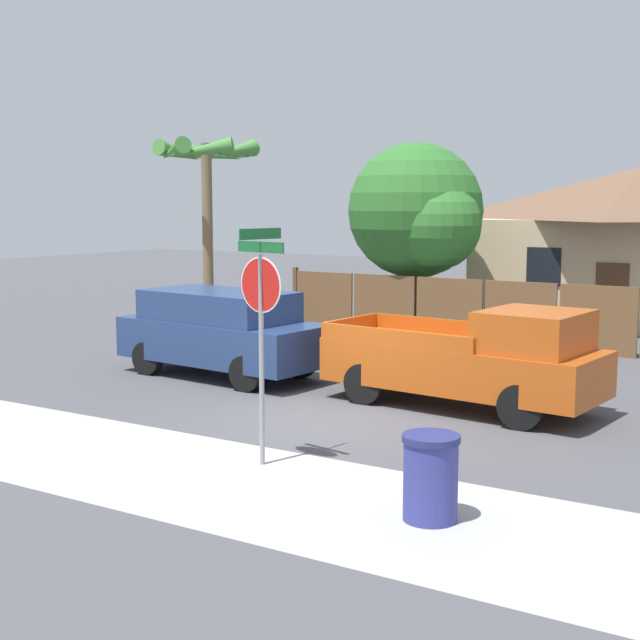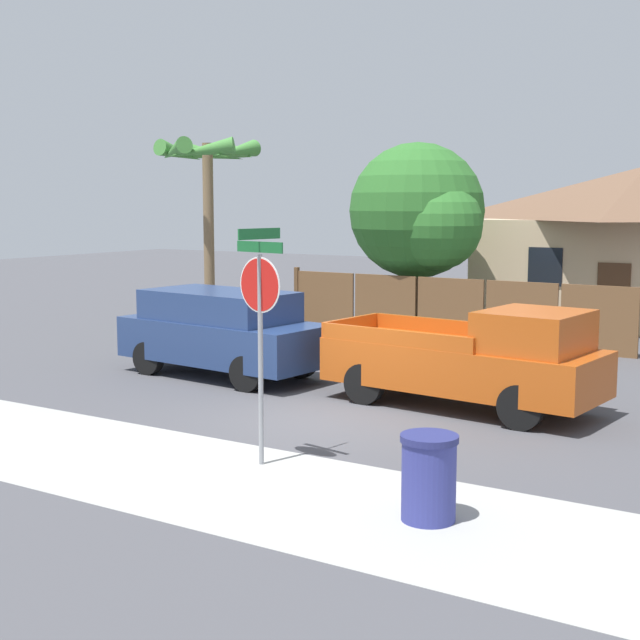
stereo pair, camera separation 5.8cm
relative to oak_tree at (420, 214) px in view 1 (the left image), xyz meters
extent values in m
plane|color=#47474C|center=(3.10, -10.09, -3.34)|extent=(80.00, 80.00, 0.00)
cube|color=#A3A39E|center=(3.10, -13.69, -3.33)|extent=(36.00, 3.20, 0.01)
cube|color=brown|center=(-2.42, -1.19, -2.49)|extent=(1.86, 0.06, 1.69)
cube|color=brown|center=(-0.48, -1.19, -2.49)|extent=(1.86, 0.06, 1.69)
cube|color=brown|center=(1.45, -1.19, -2.49)|extent=(1.86, 0.06, 1.69)
cube|color=brown|center=(3.39, -1.19, -2.49)|extent=(1.86, 0.06, 1.69)
cube|color=brown|center=(5.33, -1.19, -2.49)|extent=(1.86, 0.06, 1.69)
cube|color=brown|center=(-3.39, -1.19, -2.44)|extent=(0.12, 0.12, 1.79)
cube|color=black|center=(2.80, 2.40, -1.51)|extent=(1.00, 0.04, 1.10)
cube|color=brown|center=(4.75, 2.40, -2.34)|extent=(0.90, 0.04, 2.00)
cylinder|color=brown|center=(-0.18, 0.10, -2.33)|extent=(0.40, 0.40, 2.00)
sphere|color=#2D6B28|center=(-0.18, 0.10, 0.09)|extent=(3.81, 3.81, 3.81)
sphere|color=#31732C|center=(0.67, -0.37, -0.29)|extent=(2.47, 2.47, 2.47)
cylinder|color=brown|center=(-4.18, -4.21, -0.73)|extent=(0.28, 0.28, 5.20)
cone|color=#428438|center=(-3.27, -4.21, 1.62)|extent=(0.44, 1.71, 0.69)
cone|color=#428438|center=(-3.72, -3.42, 1.62)|extent=(1.70, 1.24, 0.69)
cone|color=#428438|center=(-4.64, -3.42, 1.62)|extent=(1.70, 1.24, 0.69)
cone|color=#428438|center=(-5.10, -4.21, 1.62)|extent=(0.44, 1.71, 0.69)
cone|color=#428438|center=(-4.64, -5.00, 1.62)|extent=(1.70, 1.24, 0.69)
cone|color=#428438|center=(-3.72, -5.00, 1.62)|extent=(1.70, 1.24, 0.69)
cube|color=navy|center=(-0.69, -8.06, -2.57)|extent=(4.73, 2.32, 0.86)
cube|color=navy|center=(-0.80, -8.05, -1.83)|extent=(3.35, 2.04, 0.62)
cube|color=black|center=(0.71, -8.19, -1.83)|extent=(0.22, 1.67, 0.52)
cylinder|color=black|center=(0.80, -7.35, -2.98)|extent=(0.71, 0.22, 0.71)
cylinder|color=black|center=(0.65, -9.03, -2.98)|extent=(0.71, 0.22, 0.71)
cylinder|color=black|center=(-2.02, -7.09, -2.98)|extent=(0.71, 0.22, 0.71)
cylinder|color=black|center=(-2.18, -8.76, -2.98)|extent=(0.71, 0.22, 0.71)
cube|color=#B74C14|center=(4.72, -8.06, -2.58)|extent=(5.12, 2.34, 0.80)
cube|color=#B74C14|center=(6.08, -8.18, -1.83)|extent=(1.74, 1.88, 0.69)
cube|color=#B74C14|center=(3.97, -7.09, -2.04)|extent=(3.10, 0.37, 0.28)
cube|color=#B74C14|center=(3.80, -8.87, -2.04)|extent=(3.10, 0.37, 0.28)
cube|color=#B74C14|center=(2.29, -7.83, -2.04)|extent=(0.25, 1.79, 0.28)
cylinder|color=black|center=(6.33, -7.37, -2.96)|extent=(0.75, 0.22, 0.75)
cylinder|color=black|center=(6.18, -9.03, -2.96)|extent=(0.75, 0.22, 0.75)
cylinder|color=black|center=(3.27, -7.08, -2.96)|extent=(0.75, 0.22, 0.75)
cylinder|color=black|center=(3.11, -8.74, -2.96)|extent=(0.75, 0.22, 0.75)
cylinder|color=gray|center=(3.75, -12.82, -1.85)|extent=(0.07, 0.07, 2.96)
cylinder|color=red|center=(3.75, -12.82, -0.79)|extent=(0.72, 0.15, 0.73)
cylinder|color=white|center=(3.75, -12.83, -0.79)|extent=(0.76, 0.14, 0.77)
cube|color=#19602D|center=(3.75, -12.82, -0.27)|extent=(0.86, 0.17, 0.15)
cube|color=#19602D|center=(3.75, -12.82, -0.09)|extent=(0.16, 0.78, 0.15)
cylinder|color=navy|center=(6.70, -13.60, -2.87)|extent=(0.63, 0.63, 0.94)
cylinder|color=navy|center=(6.70, -13.60, -2.36)|extent=(0.68, 0.68, 0.08)
camera|label=1|loc=(10.88, -22.73, 0.34)|focal=50.00mm
camera|label=2|loc=(10.93, -22.70, 0.34)|focal=50.00mm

